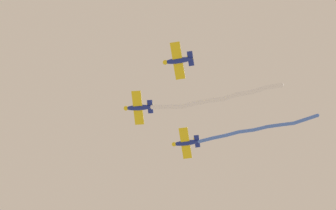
% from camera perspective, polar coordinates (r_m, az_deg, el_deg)
% --- Properties ---
extents(airplane_lead, '(6.91, 5.32, 1.72)m').
position_cam_1_polar(airplane_lead, '(92.31, -3.19, -0.28)').
color(airplane_lead, navy).
extents(smoke_trail_lead, '(6.79, 22.36, 2.51)m').
position_cam_1_polar(smoke_trail_lead, '(92.43, 5.22, 0.72)').
color(smoke_trail_lead, white).
extents(airplane_left_wing, '(6.96, 5.31, 1.72)m').
position_cam_1_polar(airplane_left_wing, '(87.71, 1.07, 4.75)').
color(airplane_left_wing, navy).
extents(airplane_right_wing, '(6.96, 5.32, 1.72)m').
position_cam_1_polar(airplane_right_wing, '(96.77, 1.88, -4.05)').
color(airplane_right_wing, navy).
extents(smoke_trail_right_wing, '(5.27, 21.65, 2.42)m').
position_cam_1_polar(smoke_trail_right_wing, '(97.21, 9.60, -2.52)').
color(smoke_trail_right_wing, '#4C75DB').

